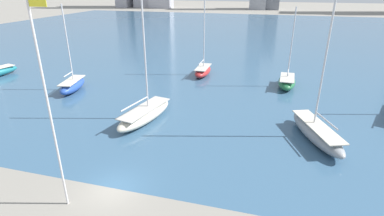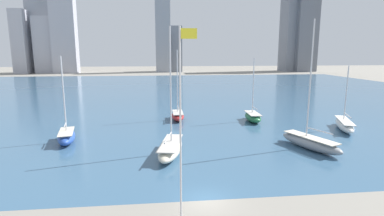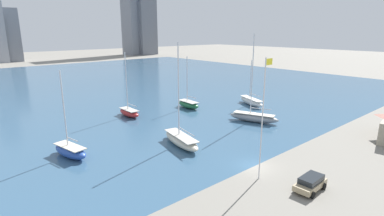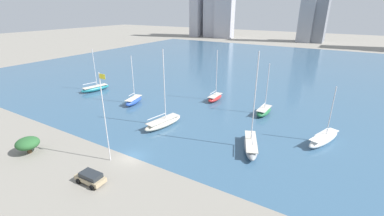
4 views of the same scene
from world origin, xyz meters
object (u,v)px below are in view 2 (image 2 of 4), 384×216
Objects in this scene: sailboat_cream at (171,148)px; sailboat_blue at (66,136)px; flag_pole at (181,120)px; sailboat_white at (344,125)px; sailboat_gray at (310,142)px; sailboat_red at (178,115)px; sailboat_green at (253,117)px.

sailboat_blue is at bearing 165.95° from sailboat_cream.
sailboat_white is at bearing 39.65° from flag_pole.
sailboat_blue is 32.56m from sailboat_gray.
sailboat_white is 13.38m from sailboat_gray.
sailboat_cream reaches higher than flag_pole.
sailboat_red is (16.07, 12.50, -0.04)m from sailboat_blue.
sailboat_gray is (2.52, -16.06, 0.07)m from sailboat_green.
sailboat_blue is 1.16× the size of sailboat_white.
sailboat_red is 1.12× the size of sailboat_green.
sailboat_white is at bearing -8.61° from sailboat_blue.
sailboat_cream is (-0.32, 14.03, -6.59)m from flag_pole.
sailboat_cream is 0.94× the size of sailboat_gray.
sailboat_white is (12.74, -7.42, -0.00)m from sailboat_green.
sailboat_cream is at bearing -96.16° from sailboat_red.
sailboat_white is (42.18, 2.40, -0.04)m from sailboat_blue.
flag_pole is 26.00m from sailboat_blue.
sailboat_red is 0.78× the size of sailboat_gray.
sailboat_green is at bearing -11.41° from sailboat_red.
sailboat_gray is at bearing -22.92° from sailboat_blue.
sailboat_white is (26.10, -10.10, 0.00)m from sailboat_red.
sailboat_blue is at bearing -159.27° from sailboat_green.
sailboat_cream reaches higher than sailboat_white.
flag_pole is 34.64m from sailboat_green.
sailboat_cream is at bearing 159.60° from sailboat_gray.
sailboat_white is at bearing 18.59° from sailboat_gray.
sailboat_blue reaches higher than sailboat_white.
sailboat_green is (15.08, 30.48, -6.62)m from flag_pole.
sailboat_red is at bearing 179.85° from sailboat_white.
sailboat_blue is 1.04× the size of sailboat_green.
flag_pole reaches higher than sailboat_blue.
sailboat_blue is at bearing 124.80° from flag_pole.
sailboat_red reaches higher than sailboat_blue.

